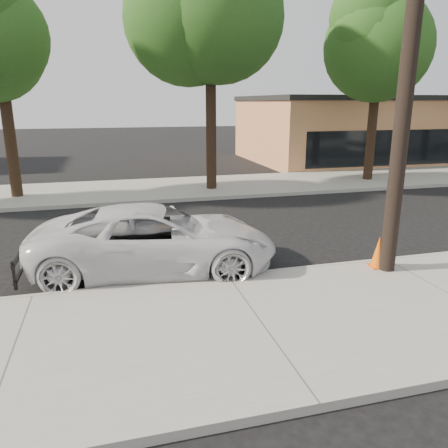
{
  "coord_description": "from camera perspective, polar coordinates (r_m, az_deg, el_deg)",
  "views": [
    {
      "loc": [
        -2.39,
        -10.72,
        3.83
      ],
      "look_at": [
        0.22,
        -0.98,
        1.0
      ],
      "focal_mm": 35.0,
      "sensor_mm": 36.0,
      "label": 1
    }
  ],
  "objects": [
    {
      "name": "tree_b",
      "position": [
        19.23,
        -27.05,
        21.02
      ],
      "size": [
        4.34,
        4.2,
        8.45
      ],
      "color": "black",
      "rests_on": "far_sidewalk"
    },
    {
      "name": "traffic_cone",
      "position": [
        10.64,
        19.54,
        -3.49
      ],
      "size": [
        0.41,
        0.41,
        0.73
      ],
      "rotation": [
        0.0,
        0.0,
        -0.11
      ],
      "color": "#ED5E0C",
      "rests_on": "near_sidewalk"
    },
    {
      "name": "far_sidewalk",
      "position": [
        19.73,
        -7.79,
        4.56
      ],
      "size": [
        90.0,
        5.0,
        0.15
      ],
      "primitive_type": "cube",
      "color": "gray",
      "rests_on": "ground"
    },
    {
      "name": "near_sidewalk",
      "position": [
        7.81,
        4.86,
        -13.11
      ],
      "size": [
        90.0,
        4.4,
        0.15
      ],
      "primitive_type": "cube",
      "color": "gray",
      "rests_on": "ground"
    },
    {
      "name": "tree_c",
      "position": [
        19.18,
        -0.99,
        24.91
      ],
      "size": [
        4.96,
        4.8,
        9.55
      ],
      "color": "black",
      "rests_on": "far_sidewalk"
    },
    {
      "name": "building_main",
      "position": [
        32.49,
        19.93,
        11.54
      ],
      "size": [
        18.0,
        10.0,
        4.0
      ],
      "primitive_type": "cube",
      "color": "#B8734C",
      "rests_on": "ground"
    },
    {
      "name": "tree_d",
      "position": [
        22.66,
        20.29,
        21.2
      ],
      "size": [
        4.5,
        4.35,
        8.75
      ],
      "color": "black",
      "rests_on": "far_sidewalk"
    },
    {
      "name": "police_cruiser",
      "position": [
        10.21,
        -8.88,
        -1.95
      ],
      "size": [
        5.81,
        3.21,
        1.54
      ],
      "primitive_type": "imported",
      "rotation": [
        0.0,
        0.0,
        1.45
      ],
      "color": "silver",
      "rests_on": "ground"
    },
    {
      "name": "ground",
      "position": [
        11.63,
        -2.31,
        -3.56
      ],
      "size": [
        120.0,
        120.0,
        0.0
      ],
      "primitive_type": "plane",
      "color": "black",
      "rests_on": "ground"
    },
    {
      "name": "utility_pole",
      "position": [
        10.05,
        23.05,
        19.47
      ],
      "size": [
        1.4,
        0.34,
        9.0
      ],
      "color": "black",
      "rests_on": "near_sidewalk"
    },
    {
      "name": "curb_near",
      "position": [
        9.7,
        0.45,
        -7.09
      ],
      "size": [
        90.0,
        0.12,
        0.16
      ],
      "primitive_type": "cube",
      "color": "#9E9B93",
      "rests_on": "ground"
    }
  ]
}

